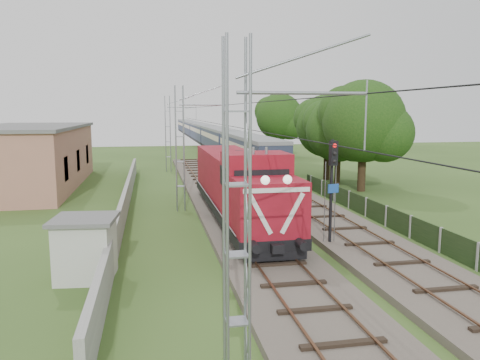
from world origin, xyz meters
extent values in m
plane|color=#324E1D|center=(0.00, 0.00, 0.00)|extent=(140.00, 140.00, 0.00)
cube|color=#6B6054|center=(0.00, 7.00, 0.15)|extent=(4.20, 70.00, 0.30)
cube|color=black|center=(0.00, 7.00, 0.35)|extent=(2.40, 70.00, 0.10)
cube|color=brown|center=(-0.85, 7.00, 0.42)|extent=(0.08, 70.00, 0.05)
cube|color=brown|center=(0.85, 7.00, 0.42)|extent=(0.08, 70.00, 0.05)
cube|color=#6B6054|center=(5.00, 20.00, 0.15)|extent=(4.20, 80.00, 0.30)
cube|color=black|center=(5.00, 20.00, 0.35)|extent=(2.40, 80.00, 0.10)
cube|color=brown|center=(4.15, 20.00, 0.42)|extent=(0.08, 80.00, 0.05)
cube|color=brown|center=(5.85, 20.00, 0.42)|extent=(0.08, 80.00, 0.05)
cylinder|color=gray|center=(-1.50, -8.00, 6.80)|extent=(3.00, 0.08, 0.08)
cylinder|color=gray|center=(-1.50, 12.00, 6.80)|extent=(3.00, 0.08, 0.08)
cylinder|color=gray|center=(-1.50, 32.00, 6.80)|extent=(3.00, 0.08, 0.08)
cylinder|color=black|center=(0.00, 12.00, 5.50)|extent=(0.03, 70.00, 0.03)
cylinder|color=black|center=(0.00, 12.00, 6.80)|extent=(0.03, 70.00, 0.03)
cube|color=#9E9E99|center=(-6.50, 12.00, 0.75)|extent=(0.25, 40.00, 1.50)
cube|color=#AF725E|center=(-15.00, 24.00, 2.50)|extent=(8.00, 20.00, 5.00)
cube|color=#606060|center=(-15.00, 24.00, 5.10)|extent=(8.40, 20.40, 0.25)
cube|color=black|center=(-11.05, 18.00, 2.20)|extent=(0.10, 1.60, 1.80)
cube|color=black|center=(-11.05, 24.00, 2.20)|extent=(0.10, 1.60, 1.80)
cube|color=black|center=(-11.05, 30.00, 2.20)|extent=(0.10, 1.60, 1.80)
cube|color=black|center=(8.00, 3.00, 0.60)|extent=(0.05, 32.00, 1.15)
cube|color=#9E9E99|center=(8.00, 18.00, 0.60)|extent=(0.12, 0.12, 1.20)
cube|color=black|center=(0.00, 8.12, 1.00)|extent=(3.02, 17.12, 0.50)
cube|color=black|center=(0.00, 2.58, 0.70)|extent=(2.22, 3.62, 0.50)
cube|color=black|center=(0.00, 13.66, 0.70)|extent=(2.22, 3.62, 0.50)
cube|color=black|center=(0.00, -0.34, 0.60)|extent=(2.62, 0.25, 0.35)
cube|color=maroon|center=(0.00, 0.82, 2.41)|extent=(2.92, 2.52, 2.32)
sphere|color=white|center=(-0.45, -0.39, 3.72)|extent=(0.36, 0.36, 0.36)
sphere|color=white|center=(0.45, -0.39, 3.72)|extent=(0.36, 0.36, 0.36)
cube|color=silver|center=(-0.65, -0.46, 2.36)|extent=(1.01, 0.06, 1.69)
cube|color=silver|center=(0.65, -0.46, 2.36)|extent=(1.01, 0.06, 1.69)
cube|color=silver|center=(0.00, -0.46, 3.32)|extent=(2.72, 0.06, 0.18)
cube|color=maroon|center=(0.00, 3.28, 2.87)|extent=(3.02, 2.42, 3.22)
cube|color=black|center=(0.00, 2.06, 3.37)|extent=(2.52, 0.06, 0.91)
cube|color=maroon|center=(0.00, 10.58, 2.56)|extent=(2.82, 12.18, 2.62)
cylinder|color=black|center=(0.00, 7.51, 4.02)|extent=(0.44, 0.44, 0.40)
cylinder|color=gray|center=(-0.30, 2.48, 4.63)|extent=(0.12, 0.12, 0.35)
cylinder|color=gray|center=(0.30, 2.48, 4.63)|extent=(0.12, 0.12, 0.35)
cube|color=black|center=(5.00, 28.46, 0.88)|extent=(2.75, 20.88, 0.47)
cube|color=#2A3146|center=(5.00, 28.46, 2.40)|extent=(2.85, 20.88, 2.56)
cube|color=beige|center=(5.00, 28.46, 2.87)|extent=(2.89, 20.05, 0.71)
cube|color=gray|center=(5.00, 28.46, 3.82)|extent=(2.90, 20.88, 0.33)
cube|color=black|center=(5.00, 50.30, 0.88)|extent=(2.75, 20.88, 0.47)
cube|color=#2A3146|center=(5.00, 50.30, 2.40)|extent=(2.85, 20.88, 2.56)
cube|color=beige|center=(5.00, 50.30, 2.87)|extent=(2.89, 20.05, 0.71)
cube|color=gray|center=(5.00, 50.30, 3.82)|extent=(2.90, 20.88, 0.33)
cube|color=black|center=(5.00, 72.13, 0.88)|extent=(2.75, 20.88, 0.47)
cube|color=#2A3146|center=(5.00, 72.13, 2.40)|extent=(2.85, 20.88, 2.56)
cube|color=beige|center=(5.00, 72.13, 2.87)|extent=(2.89, 20.05, 0.71)
cube|color=gray|center=(5.00, 72.13, 3.82)|extent=(2.90, 20.88, 0.33)
cube|color=black|center=(5.00, 93.97, 0.88)|extent=(2.75, 20.88, 0.47)
cube|color=#2A3146|center=(5.00, 93.97, 2.40)|extent=(2.85, 20.88, 2.56)
cube|color=beige|center=(5.00, 93.97, 2.87)|extent=(2.89, 20.05, 0.71)
cube|color=gray|center=(5.00, 93.97, 3.82)|extent=(2.90, 20.88, 0.33)
cube|color=black|center=(5.00, 115.80, 0.88)|extent=(2.75, 20.88, 0.47)
cube|color=#2A3146|center=(5.00, 115.80, 2.40)|extent=(2.85, 20.88, 2.56)
cube|color=beige|center=(5.00, 115.80, 2.87)|extent=(2.89, 20.05, 0.71)
cube|color=gray|center=(5.00, 115.80, 3.82)|extent=(2.90, 20.88, 0.33)
cylinder|color=black|center=(3.35, 2.22, 2.56)|extent=(0.14, 0.14, 5.12)
cube|color=black|center=(3.35, 2.06, 4.50)|extent=(0.40, 0.30, 1.13)
sphere|color=red|center=(3.35, 1.94, 4.86)|extent=(0.18, 0.18, 0.18)
sphere|color=black|center=(3.35, 1.94, 4.50)|extent=(0.18, 0.18, 0.18)
sphere|color=black|center=(3.35, 1.94, 4.15)|extent=(0.18, 0.18, 0.18)
cube|color=#1A489D|center=(3.40, 2.09, 2.87)|extent=(0.56, 0.18, 0.41)
cube|color=beige|center=(-7.40, 0.14, 1.12)|extent=(2.23, 2.23, 2.23)
cube|color=#606060|center=(-7.40, 0.14, 2.34)|extent=(2.56, 2.56, 0.15)
cylinder|color=#382917|center=(11.80, 16.74, 1.99)|extent=(0.64, 0.64, 3.99)
sphere|color=#16360E|center=(11.80, 16.74, 5.62)|extent=(6.53, 6.53, 6.53)
sphere|color=#16360E|center=(13.10, 15.76, 4.71)|extent=(4.57, 4.57, 4.57)
sphere|color=#16360E|center=(10.66, 17.88, 6.34)|extent=(4.24, 4.24, 4.24)
cylinder|color=#382917|center=(11.13, 20.11, 1.74)|extent=(0.50, 0.50, 3.48)
sphere|color=#16360E|center=(11.13, 20.11, 4.90)|extent=(5.69, 5.69, 5.69)
sphere|color=#16360E|center=(12.27, 19.26, 4.11)|extent=(3.98, 3.98, 3.98)
sphere|color=#16360E|center=(10.14, 21.11, 5.53)|extent=(3.70, 3.70, 3.70)
cylinder|color=#382917|center=(11.43, 23.40, 1.79)|extent=(0.60, 0.60, 3.59)
sphere|color=#16360E|center=(11.43, 23.40, 5.06)|extent=(5.87, 5.87, 5.87)
sphere|color=#16360E|center=(12.60, 22.52, 4.24)|extent=(4.11, 4.11, 4.11)
sphere|color=#16360E|center=(10.40, 24.43, 5.71)|extent=(3.82, 3.82, 3.82)
cylinder|color=#382917|center=(13.12, 46.17, 2.00)|extent=(0.59, 0.59, 4.01)
sphere|color=#16360E|center=(13.12, 46.17, 5.65)|extent=(6.56, 6.56, 6.56)
sphere|color=#16360E|center=(14.43, 45.19, 4.74)|extent=(4.59, 4.59, 4.59)
sphere|color=#16360E|center=(11.97, 47.32, 6.38)|extent=(4.26, 4.26, 4.26)
camera|label=1|loc=(-4.85, -18.02, 6.40)|focal=35.00mm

